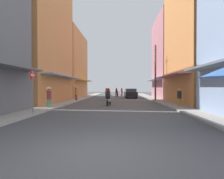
% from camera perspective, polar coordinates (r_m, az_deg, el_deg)
% --- Properties ---
extents(ground_plane, '(92.69, 92.69, 0.00)m').
position_cam_1_polar(ground_plane, '(21.61, 1.37, -3.69)').
color(ground_plane, '#4C4C4F').
extents(sidewalk_left, '(1.54, 50.13, 0.12)m').
position_cam_1_polar(sidewalk_left, '(22.35, -12.02, -3.41)').
color(sidewalk_left, '#ADA89E').
rests_on(sidewalk_left, ground).
extents(sidewalk_right, '(1.54, 50.13, 0.12)m').
position_cam_1_polar(sidewalk_right, '(22.08, 14.94, -3.47)').
color(sidewalk_right, '#9E9991').
rests_on(sidewalk_right, ground).
extents(building_left_mid, '(7.05, 10.22, 15.63)m').
position_cam_1_polar(building_left_mid, '(22.15, -23.74, 16.77)').
color(building_left_mid, '#D88C4C').
rests_on(building_left_mid, ground).
extents(building_left_far, '(7.05, 10.33, 10.57)m').
position_cam_1_polar(building_left_far, '(31.38, -14.87, 7.29)').
color(building_left_far, '#D88C4C').
rests_on(building_left_far, ground).
extents(building_right_mid, '(7.05, 9.36, 12.62)m').
position_cam_1_polar(building_right_mid, '(20.81, 27.31, 13.54)').
color(building_right_mid, '#D88C4C').
rests_on(building_right_mid, ground).
extents(building_right_far, '(7.05, 9.04, 12.22)m').
position_cam_1_polar(building_right_far, '(29.65, 19.51, 9.28)').
color(building_right_far, '#B7727F').
rests_on(building_right_far, ground).
extents(motorbike_white, '(0.55, 1.81, 1.58)m').
position_cam_1_polar(motorbike_white, '(35.51, 3.02, -0.86)').
color(motorbike_white, black).
rests_on(motorbike_white, ground).
extents(motorbike_blue, '(0.55, 1.80, 1.58)m').
position_cam_1_polar(motorbike_blue, '(22.67, -1.73, -1.71)').
color(motorbike_blue, black).
rests_on(motorbike_blue, ground).
extents(motorbike_silver, '(0.55, 1.81, 1.58)m').
position_cam_1_polar(motorbike_silver, '(16.39, -1.03, -2.61)').
color(motorbike_silver, black).
rests_on(motorbike_silver, ground).
extents(motorbike_red, '(0.68, 1.77, 1.58)m').
position_cam_1_polar(motorbike_red, '(33.29, 1.48, -0.96)').
color(motorbike_red, black).
rests_on(motorbike_red, ground).
extents(parked_car, '(1.96, 4.18, 1.45)m').
position_cam_1_polar(parked_car, '(28.63, 5.82, -1.15)').
color(parked_car, black).
rests_on(parked_car, ground).
extents(pedestrian_foreground, '(0.34, 0.34, 1.58)m').
position_cam_1_polar(pedestrian_foreground, '(16.14, 20.31, -2.41)').
color(pedestrian_foreground, '#BF8C3F').
rests_on(pedestrian_foreground, ground).
extents(pedestrian_far, '(0.44, 0.44, 1.77)m').
position_cam_1_polar(pedestrian_far, '(21.88, -11.15, -1.04)').
color(pedestrian_far, '#99333F').
rests_on(pedestrian_far, ground).
extents(pedestrian_crossing, '(0.44, 0.44, 1.71)m').
position_cam_1_polar(pedestrian_crossing, '(14.57, -19.09, -2.03)').
color(pedestrian_crossing, '#598C59').
rests_on(pedestrian_crossing, ground).
extents(utility_pole, '(0.20, 1.20, 6.68)m').
position_cam_1_polar(utility_pole, '(22.39, 13.44, 5.19)').
color(utility_pole, '#4C4C4F').
rests_on(utility_pole, ground).
extents(street_sign_no_entry, '(0.07, 0.60, 2.65)m').
position_cam_1_polar(street_sign_no_entry, '(11.52, -23.57, 1.01)').
color(street_sign_no_entry, gray).
rests_on(street_sign_no_entry, ground).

